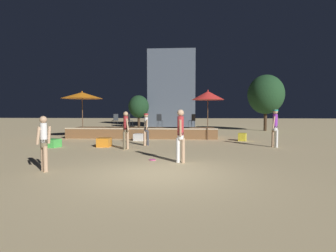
% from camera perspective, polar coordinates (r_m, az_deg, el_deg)
% --- Properties ---
extents(ground_plane, '(120.00, 120.00, 0.00)m').
position_cam_1_polar(ground_plane, '(7.69, -2.59, -10.37)').
color(ground_plane, '#D1B784').
extents(wooden_deck, '(10.04, 2.75, 0.71)m').
position_cam_1_polar(wooden_deck, '(18.44, -5.41, -1.42)').
color(wooden_deck, brown).
rests_on(wooden_deck, ground).
extents(patio_umbrella_0, '(2.03, 2.03, 3.15)m').
position_cam_1_polar(patio_umbrella_0, '(16.77, 8.68, 6.57)').
color(patio_umbrella_0, brown).
rests_on(patio_umbrella_0, ground).
extents(patio_umbrella_1, '(2.66, 2.66, 3.13)m').
position_cam_1_polar(patio_umbrella_1, '(18.18, -18.19, 6.34)').
color(patio_umbrella_1, brown).
rests_on(patio_umbrella_1, ground).
extents(cube_seat_0, '(0.65, 0.65, 0.45)m').
position_cam_1_polar(cube_seat_0, '(13.77, -13.72, -3.47)').
color(cube_seat_0, orange).
rests_on(cube_seat_0, ground).
extents(cube_seat_1, '(0.73, 0.73, 0.41)m').
position_cam_1_polar(cube_seat_1, '(14.41, -23.77, -3.43)').
color(cube_seat_1, '#4CC651').
rests_on(cube_seat_1, ground).
extents(cube_seat_2, '(0.71, 0.71, 0.43)m').
position_cam_1_polar(cube_seat_2, '(16.22, -6.23, -2.43)').
color(cube_seat_2, white).
rests_on(cube_seat_2, ground).
extents(cube_seat_3, '(0.58, 0.58, 0.48)m').
position_cam_1_polar(cube_seat_3, '(16.61, 15.87, -2.31)').
color(cube_seat_3, yellow).
rests_on(cube_seat_3, ground).
extents(person_0, '(0.35, 0.41, 1.67)m').
position_cam_1_polar(person_0, '(8.68, -25.41, -3.13)').
color(person_0, tan).
rests_on(person_0, ground).
extents(person_1, '(0.39, 0.47, 1.80)m').
position_cam_1_polar(person_1, '(12.59, -9.17, -0.52)').
color(person_1, '#72664C').
rests_on(person_1, ground).
extents(person_2, '(0.28, 0.49, 1.70)m').
position_cam_1_polar(person_2, '(13.75, -4.80, -0.35)').
color(person_2, '#3F3F47').
rests_on(person_2, ground).
extents(person_3, '(0.31, 0.60, 1.87)m').
position_cam_1_polar(person_3, '(9.18, 2.75, -1.53)').
color(person_3, white).
rests_on(person_3, ground).
extents(person_4, '(0.43, 0.51, 1.90)m').
position_cam_1_polar(person_4, '(14.13, 22.27, 0.15)').
color(person_4, tan).
rests_on(person_4, ground).
extents(bistro_chair_0, '(0.48, 0.48, 0.90)m').
position_cam_1_polar(bistro_chair_0, '(18.91, -11.39, 1.50)').
color(bistro_chair_0, '#2D3338').
rests_on(bistro_chair_0, wooden_deck).
extents(bistro_chair_1, '(0.48, 0.48, 0.90)m').
position_cam_1_polar(bistro_chair_1, '(17.91, 5.37, 1.46)').
color(bistro_chair_1, '#2D3338').
rests_on(bistro_chair_1, wooden_deck).
extents(bistro_chair_2, '(0.43, 0.43, 0.90)m').
position_cam_1_polar(bistro_chair_2, '(18.01, -1.87, 1.48)').
color(bistro_chair_2, '#2D3338').
rests_on(bistro_chair_2, wooden_deck).
extents(bistro_chair_3, '(0.46, 0.47, 0.90)m').
position_cam_1_polar(bistro_chair_3, '(18.45, -8.56, 1.49)').
color(bistro_chair_3, '#2D3338').
rests_on(bistro_chair_3, wooden_deck).
extents(frisbee_disc, '(0.24, 0.24, 0.03)m').
position_cam_1_polar(frisbee_disc, '(9.77, -3.43, -7.33)').
color(frisbee_disc, '#E54C99').
rests_on(frisbee_disc, ground).
extents(background_tree_0, '(2.28, 2.28, 3.58)m').
position_cam_1_polar(background_tree_0, '(29.53, -6.40, 4.20)').
color(background_tree_0, '#3D2B1C').
rests_on(background_tree_0, ground).
extents(background_tree_1, '(3.26, 3.26, 5.15)m').
position_cam_1_polar(background_tree_1, '(25.82, 20.52, 6.44)').
color(background_tree_1, '#3D2B1C').
rests_on(background_tree_1, ground).
extents(distant_building, '(5.50, 3.44, 8.92)m').
position_cam_1_polar(distant_building, '(31.79, 0.86, 8.02)').
color(distant_building, '#4C5666').
rests_on(distant_building, ground).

